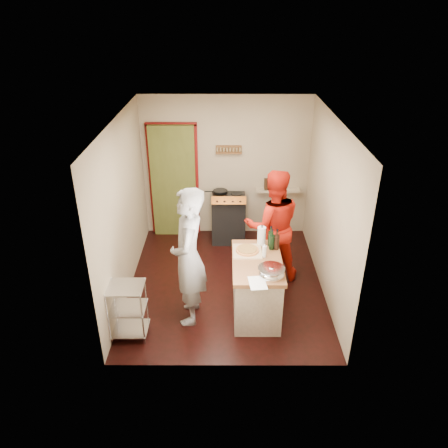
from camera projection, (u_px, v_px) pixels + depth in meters
The scene contains 10 objects.
floor at pixel (226, 283), 6.94m from camera, with size 3.50×3.50×0.00m, color black.
back_wall at pixel (191, 176), 8.00m from camera, with size 3.00×0.44×2.60m.
left_wall at pixel (123, 209), 6.34m from camera, with size 0.04×3.50×2.60m, color tan.
right_wall at pixel (329, 209), 6.33m from camera, with size 0.04×3.50×2.60m, color tan.
ceiling at pixel (226, 119), 5.73m from camera, with size 3.00×3.50×0.02m, color white.
stove at pixel (228, 218), 7.99m from camera, with size 0.60×0.63×1.00m.
wire_shelving at pixel (128, 309), 5.67m from camera, with size 0.48×0.40×0.80m.
island at pixel (257, 285), 6.11m from camera, with size 0.68×1.26×1.17m.
person_stripe at pixel (189, 257), 5.76m from camera, with size 0.72×0.47×1.96m, color silver.
person_red at pixel (273, 226), 6.72m from camera, with size 0.88×0.69×1.82m, color red.
Camera 1 is at (-0.01, -5.72, 4.04)m, focal length 35.00 mm.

